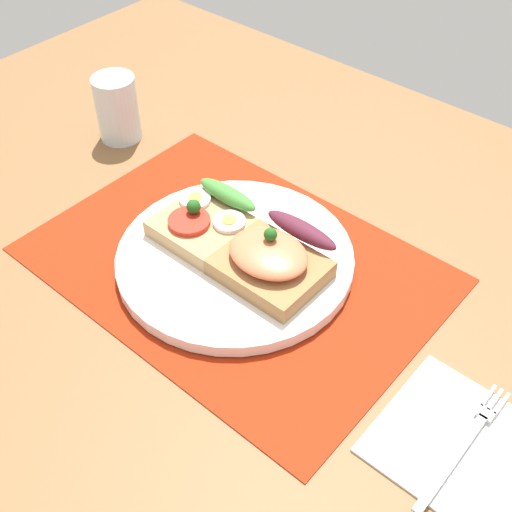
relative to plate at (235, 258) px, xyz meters
The scene contains 8 objects.
ground_plane 2.61cm from the plate, ahead, with size 120.00×90.00×3.20cm, color brown.
placemat 0.86cm from the plate, ahead, with size 42.78×30.45×0.30cm, color #9D230B.
plate is the anchor object (origin of this frame).
sandwich_egg_tomato 5.48cm from the plate, behind, with size 9.23×10.21×4.11cm.
sandwich_salmon 5.56cm from the plate, ahead, with size 10.56×10.23×5.32cm.
napkin 29.64cm from the plate, ahead, with size 13.91×13.07×0.60cm, color white.
fork 29.75cm from the plate, ahead, with size 1.62×14.96×0.32cm.
drinking_glass 29.81cm from the plate, 163.58° to the left, with size 5.63×5.63×8.81cm, color silver.
Camera 1 is at (34.99, -37.13, 50.60)cm, focal length 46.12 mm.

